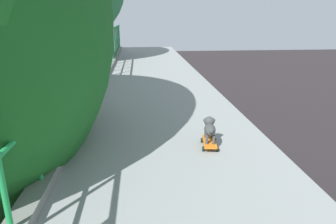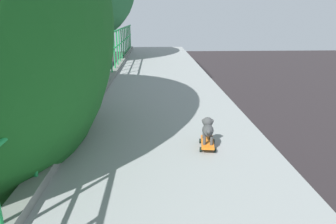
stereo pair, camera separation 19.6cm
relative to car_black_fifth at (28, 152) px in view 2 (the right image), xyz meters
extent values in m
cylinder|color=green|center=(4.75, -10.32, 5.05)|extent=(0.04, 0.04, 1.06)
cylinder|color=green|center=(4.75, -9.60, 5.05)|extent=(0.04, 0.04, 1.06)
cylinder|color=green|center=(4.75, -8.89, 5.05)|extent=(0.04, 0.04, 1.06)
cylinder|color=green|center=(4.75, -8.17, 5.05)|extent=(0.04, 0.04, 1.06)
cylinder|color=green|center=(4.75, -7.46, 5.05)|extent=(0.04, 0.04, 1.06)
cylinder|color=green|center=(4.75, -6.74, 5.05)|extent=(0.04, 0.04, 1.06)
cylinder|color=green|center=(4.75, -6.03, 5.05)|extent=(0.04, 0.04, 1.06)
cylinder|color=green|center=(4.75, -5.31, 5.05)|extent=(0.04, 0.04, 1.06)
cylinder|color=green|center=(4.75, -4.60, 5.05)|extent=(0.04, 0.04, 1.06)
cylinder|color=green|center=(4.75, -3.88, 5.05)|extent=(0.04, 0.04, 1.06)
cylinder|color=green|center=(4.75, -3.16, 5.05)|extent=(0.04, 0.04, 1.06)
cylinder|color=green|center=(4.75, -2.45, 5.05)|extent=(0.04, 0.04, 1.06)
cylinder|color=green|center=(4.75, -1.73, 5.05)|extent=(0.04, 0.04, 1.06)
cylinder|color=green|center=(4.75, -1.02, 5.05)|extent=(0.04, 0.04, 1.06)
cylinder|color=green|center=(4.75, -0.30, 5.05)|extent=(0.04, 0.04, 1.06)
cylinder|color=green|center=(4.75, 0.41, 5.05)|extent=(0.04, 0.04, 1.06)
cylinder|color=green|center=(4.75, 1.13, 5.05)|extent=(0.04, 0.04, 1.06)
cylinder|color=green|center=(4.75, 1.84, 5.05)|extent=(0.04, 0.04, 1.06)
cylinder|color=green|center=(4.75, 2.56, 5.05)|extent=(0.04, 0.04, 1.06)
cube|color=black|center=(0.00, 0.05, -0.17)|extent=(1.69, 4.29, 0.68)
cube|color=#1E232B|center=(0.00, -0.12, 0.48)|extent=(1.47, 2.25, 0.62)
cylinder|color=black|center=(0.81, 1.43, -0.40)|extent=(0.22, 0.62, 0.62)
cylinder|color=black|center=(-0.81, 1.43, -0.40)|extent=(0.22, 0.62, 0.62)
cylinder|color=black|center=(0.81, -1.33, -0.40)|extent=(0.22, 0.62, 0.62)
cube|color=red|center=(-3.82, 10.02, 0.96)|extent=(2.58, 11.86, 2.79)
cube|color=black|center=(-3.82, 10.02, 1.45)|extent=(2.60, 10.91, 0.70)
cylinder|color=black|center=(-2.58, 14.17, -0.24)|extent=(0.28, 0.96, 0.96)
cylinder|color=black|center=(-5.06, 14.17, -0.24)|extent=(0.28, 0.96, 0.96)
cylinder|color=black|center=(-2.58, 6.75, -0.24)|extent=(0.28, 0.96, 0.96)
cylinder|color=brown|center=(2.30, -0.64, 2.37)|extent=(0.53, 0.53, 6.18)
cube|color=orange|center=(6.60, -9.49, 4.48)|extent=(0.21, 0.44, 0.02)
cylinder|color=black|center=(6.71, -9.37, 4.44)|extent=(0.03, 0.06, 0.06)
cylinder|color=black|center=(6.53, -9.34, 4.44)|extent=(0.03, 0.06, 0.06)
cylinder|color=black|center=(6.67, -9.64, 4.44)|extent=(0.03, 0.06, 0.06)
cylinder|color=black|center=(6.50, -9.61, 4.44)|extent=(0.03, 0.06, 0.06)
cylinder|color=#3D3F40|center=(6.66, -9.38, 4.55)|extent=(0.04, 0.04, 0.11)
cylinder|color=#3D3F40|center=(6.57, -9.37, 4.55)|extent=(0.04, 0.04, 0.11)
cylinder|color=#3D3F40|center=(6.63, -9.60, 4.55)|extent=(0.04, 0.04, 0.11)
cylinder|color=#3D3F40|center=(6.55, -9.59, 4.55)|extent=(0.04, 0.04, 0.11)
ellipsoid|color=#3D3F40|center=(6.60, -9.49, 4.65)|extent=(0.18, 0.30, 0.13)
sphere|color=#3D3F40|center=(6.62, -9.36, 4.71)|extent=(0.13, 0.13, 0.13)
ellipsoid|color=#333C4E|center=(6.63, -9.30, 4.70)|extent=(0.05, 0.07, 0.04)
sphere|color=#3D3F40|center=(6.67, -9.37, 4.73)|extent=(0.06, 0.06, 0.06)
sphere|color=#3D3F40|center=(6.57, -9.36, 4.73)|extent=(0.06, 0.06, 0.06)
sphere|color=#3D3F40|center=(6.58, -9.63, 4.69)|extent=(0.06, 0.06, 0.06)
camera|label=1|loc=(5.74, -12.98, 6.02)|focal=31.99mm
camera|label=2|loc=(5.93, -12.99, 6.02)|focal=31.99mm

